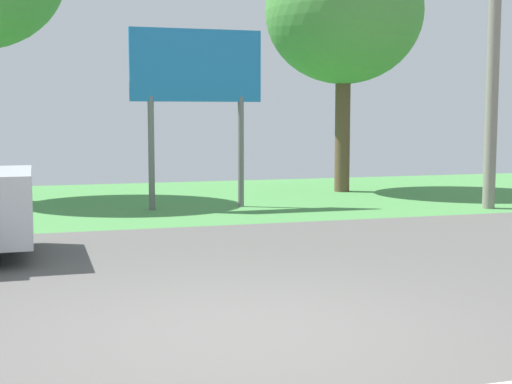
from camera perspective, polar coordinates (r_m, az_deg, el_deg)
ground_plane at (r=9.28m, az=-5.66°, el=-5.92°), size 40.00×22.00×0.20m
utility_pole at (r=15.37m, az=17.83°, el=11.62°), size 1.80×0.24×6.53m
roadside_billboard at (r=14.66m, az=-4.61°, el=8.68°), size 2.60×0.12×3.50m
tree_left_far at (r=18.05m, az=6.77°, el=13.53°), size 3.72×3.72×5.94m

